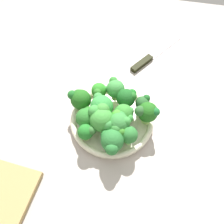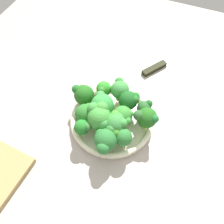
{
  "view_description": "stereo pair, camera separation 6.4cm",
  "coord_description": "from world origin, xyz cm",
  "px_view_note": "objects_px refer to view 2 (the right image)",
  "views": [
    {
      "loc": [
        37.1,
        6.03,
        60.04
      ],
      "look_at": [
        3.28,
        -0.93,
        5.91
      ],
      "focal_mm": 36.83,
      "sensor_mm": 36.0,
      "label": 1
    },
    {
      "loc": [
        35.24,
        12.16,
        60.04
      ],
      "look_at": [
        3.28,
        -0.93,
        5.91
      ],
      "focal_mm": 36.83,
      "sensor_mm": 36.0,
      "label": 2
    }
  ],
  "objects_px": {
    "bowl": "(112,120)",
    "broccoli_floret_10": "(145,109)",
    "broccoli_floret_7": "(99,118)",
    "knife": "(165,63)",
    "broccoli_floret_3": "(86,113)",
    "broccoli_floret_0": "(122,116)",
    "broccoli_floret_4": "(102,106)",
    "broccoli_floret_8": "(129,100)",
    "broccoli_floret_2": "(122,137)",
    "broccoli_floret_1": "(104,89)",
    "broccoli_floret_6": "(120,89)",
    "broccoli_floret_13": "(116,125)",
    "broccoli_floret_9": "(84,94)",
    "broccoli_floret_5": "(146,118)",
    "broccoli_floret_11": "(105,141)",
    "broccoli_floret_12": "(83,127)"
  },
  "relations": [
    {
      "from": "broccoli_floret_0",
      "to": "broccoli_floret_4",
      "type": "relative_size",
      "value": 0.81
    },
    {
      "from": "broccoli_floret_1",
      "to": "broccoli_floret_8",
      "type": "xyz_separation_m",
      "value": [
        0.01,
        0.08,
        0.01
      ]
    },
    {
      "from": "broccoli_floret_6",
      "to": "broccoli_floret_13",
      "type": "distance_m",
      "value": 0.12
    },
    {
      "from": "broccoli_floret_3",
      "to": "knife",
      "type": "bearing_deg",
      "value": 155.88
    },
    {
      "from": "broccoli_floret_1",
      "to": "broccoli_floret_10",
      "type": "height_order",
      "value": "broccoli_floret_1"
    },
    {
      "from": "broccoli_floret_9",
      "to": "broccoli_floret_11",
      "type": "relative_size",
      "value": 0.95
    },
    {
      "from": "broccoli_floret_0",
      "to": "broccoli_floret_13",
      "type": "bearing_deg",
      "value": -8.15
    },
    {
      "from": "bowl",
      "to": "broccoli_floret_12",
      "type": "relative_size",
      "value": 4.4
    },
    {
      "from": "bowl",
      "to": "broccoli_floret_10",
      "type": "xyz_separation_m",
      "value": [
        -0.04,
        0.08,
        0.05
      ]
    },
    {
      "from": "broccoli_floret_5",
      "to": "knife",
      "type": "distance_m",
      "value": 0.29
    },
    {
      "from": "broccoli_floret_3",
      "to": "broccoli_floret_11",
      "type": "height_order",
      "value": "broccoli_floret_11"
    },
    {
      "from": "broccoli_floret_4",
      "to": "broccoli_floret_13",
      "type": "relative_size",
      "value": 1.08
    },
    {
      "from": "broccoli_floret_6",
      "to": "broccoli_floret_0",
      "type": "bearing_deg",
      "value": 25.43
    },
    {
      "from": "broccoli_floret_5",
      "to": "broccoli_floret_10",
      "type": "xyz_separation_m",
      "value": [
        -0.03,
        -0.01,
        -0.01
      ]
    },
    {
      "from": "broccoli_floret_9",
      "to": "broccoli_floret_5",
      "type": "bearing_deg",
      "value": 86.25
    },
    {
      "from": "bowl",
      "to": "broccoli_floret_6",
      "type": "distance_m",
      "value": 0.09
    },
    {
      "from": "broccoli_floret_1",
      "to": "broccoli_floret_7",
      "type": "height_order",
      "value": "broccoli_floret_7"
    },
    {
      "from": "broccoli_floret_7",
      "to": "knife",
      "type": "xyz_separation_m",
      "value": [
        -0.33,
        0.1,
        -0.07
      ]
    },
    {
      "from": "broccoli_floret_7",
      "to": "broccoli_floret_13",
      "type": "height_order",
      "value": "broccoli_floret_7"
    },
    {
      "from": "broccoli_floret_13",
      "to": "broccoli_floret_10",
      "type": "bearing_deg",
      "value": 147.95
    },
    {
      "from": "broccoli_floret_0",
      "to": "knife",
      "type": "relative_size",
      "value": 0.28
    },
    {
      "from": "broccoli_floret_0",
      "to": "broccoli_floret_8",
      "type": "relative_size",
      "value": 0.95
    },
    {
      "from": "broccoli_floret_1",
      "to": "broccoli_floret_7",
      "type": "relative_size",
      "value": 0.71
    },
    {
      "from": "broccoli_floret_4",
      "to": "broccoli_floret_9",
      "type": "bearing_deg",
      "value": -108.77
    },
    {
      "from": "bowl",
      "to": "broccoli_floret_13",
      "type": "xyz_separation_m",
      "value": [
        0.04,
        0.03,
        0.06
      ]
    },
    {
      "from": "broccoli_floret_1",
      "to": "broccoli_floret_6",
      "type": "bearing_deg",
      "value": 107.08
    },
    {
      "from": "broccoli_floret_3",
      "to": "broccoli_floret_8",
      "type": "bearing_deg",
      "value": 129.83
    },
    {
      "from": "broccoli_floret_7",
      "to": "broccoli_floret_12",
      "type": "bearing_deg",
      "value": -42.66
    },
    {
      "from": "broccoli_floret_4",
      "to": "knife",
      "type": "distance_m",
      "value": 0.32
    },
    {
      "from": "broccoli_floret_3",
      "to": "broccoli_floret_13",
      "type": "relative_size",
      "value": 0.83
    },
    {
      "from": "broccoli_floret_7",
      "to": "broccoli_floret_13",
      "type": "relative_size",
      "value": 1.07
    },
    {
      "from": "broccoli_floret_4",
      "to": "broccoli_floret_8",
      "type": "bearing_deg",
      "value": 129.05
    },
    {
      "from": "broccoli_floret_7",
      "to": "broccoli_floret_6",
      "type": "bearing_deg",
      "value": 173.5
    },
    {
      "from": "broccoli_floret_6",
      "to": "broccoli_floret_11",
      "type": "xyz_separation_m",
      "value": [
        0.17,
        0.02,
        -0.0
      ]
    },
    {
      "from": "broccoli_floret_4",
      "to": "broccoli_floret_8",
      "type": "xyz_separation_m",
      "value": [
        -0.05,
        0.06,
        -0.01
      ]
    },
    {
      "from": "broccoli_floret_1",
      "to": "broccoli_floret_5",
      "type": "relative_size",
      "value": 0.78
    },
    {
      "from": "broccoli_floret_10",
      "to": "broccoli_floret_11",
      "type": "xyz_separation_m",
      "value": [
        0.14,
        -0.06,
        0.01
      ]
    },
    {
      "from": "broccoli_floret_3",
      "to": "broccoli_floret_12",
      "type": "relative_size",
      "value": 1.13
    },
    {
      "from": "broccoli_floret_8",
      "to": "broccoli_floret_2",
      "type": "bearing_deg",
      "value": 10.73
    },
    {
      "from": "broccoli_floret_5",
      "to": "broccoli_floret_8",
      "type": "bearing_deg",
      "value": -122.37
    },
    {
      "from": "broccoli_floret_5",
      "to": "broccoli_floret_6",
      "type": "xyz_separation_m",
      "value": [
        -0.07,
        -0.1,
        -0.0
      ]
    },
    {
      "from": "broccoli_floret_1",
      "to": "broccoli_floret_4",
      "type": "bearing_deg",
      "value": 19.33
    },
    {
      "from": "broccoli_floret_1",
      "to": "broccoli_floret_2",
      "type": "relative_size",
      "value": 0.92
    },
    {
      "from": "broccoli_floret_1",
      "to": "broccoli_floret_13",
      "type": "bearing_deg",
      "value": 37.2
    },
    {
      "from": "broccoli_floret_7",
      "to": "knife",
      "type": "relative_size",
      "value": 0.35
    },
    {
      "from": "bowl",
      "to": "broccoli_floret_9",
      "type": "distance_m",
      "value": 0.11
    },
    {
      "from": "broccoli_floret_0",
      "to": "broccoli_floret_13",
      "type": "distance_m",
      "value": 0.04
    },
    {
      "from": "broccoli_floret_1",
      "to": "broccoli_floret_6",
      "type": "relative_size",
      "value": 0.82
    },
    {
      "from": "broccoli_floret_1",
      "to": "broccoli_floret_8",
      "type": "relative_size",
      "value": 0.83
    },
    {
      "from": "broccoli_floret_3",
      "to": "broccoli_floret_9",
      "type": "relative_size",
      "value": 0.93
    }
  ]
}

